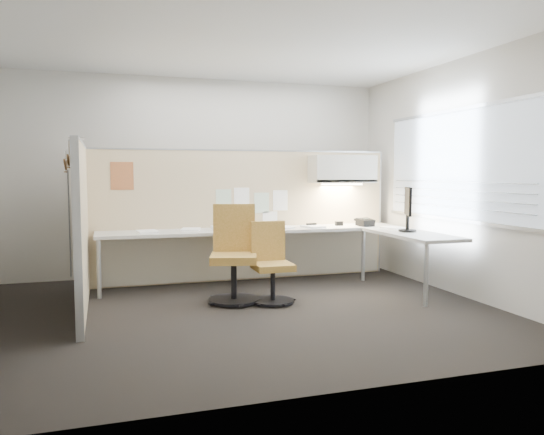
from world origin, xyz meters
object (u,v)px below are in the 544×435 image
object	(u,v)px
chair_left	(234,257)
phone	(365,222)
chair_right	(271,265)
desk	(282,239)
monitor	(408,206)

from	to	relation	value
chair_left	phone	xyz separation A→B (m)	(2.01, 0.71, 0.28)
chair_left	chair_right	distance (m)	0.43
desk	chair_left	bearing A→B (deg)	-139.51
chair_left	phone	world-z (taller)	chair_left
chair_left	phone	bearing A→B (deg)	34.65
chair_right	phone	world-z (taller)	chair_right
desk	phone	distance (m)	1.21
desk	phone	size ratio (longest dim) A/B	16.48
chair_right	phone	xyz separation A→B (m)	(1.63, 0.88, 0.36)
chair_right	phone	size ratio (longest dim) A/B	3.68
monitor	desk	bearing A→B (deg)	85.78
phone	chair_left	bearing A→B (deg)	-172.56
chair_left	monitor	size ratio (longest dim) A/B	1.97
desk	chair_right	world-z (taller)	chair_right
desk	phone	world-z (taller)	phone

